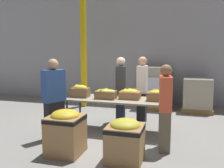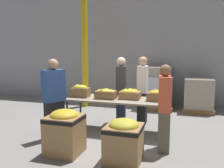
{
  "view_description": "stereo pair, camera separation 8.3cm",
  "coord_description": "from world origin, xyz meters",
  "px_view_note": "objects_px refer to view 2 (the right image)",
  "views": [
    {
      "loc": [
        1.46,
        -5.47,
        1.91
      ],
      "look_at": [
        -0.11,
        -0.04,
        1.12
      ],
      "focal_mm": 40.0,
      "sensor_mm": 36.0,
      "label": 1
    },
    {
      "loc": [
        1.54,
        -5.45,
        1.91
      ],
      "look_at": [
        -0.11,
        -0.04,
        1.12
      ],
      "focal_mm": 40.0,
      "sensor_mm": 36.0,
      "label": 2
    }
  ],
  "objects_px": {
    "donation_bin_0": "(65,130)",
    "donation_bin_1": "(124,139)",
    "banana_box_3": "(156,96)",
    "banana_box_2": "(130,94)",
    "volunteer_3": "(54,99)",
    "pallet_stack_1": "(156,88)",
    "banana_box_0": "(80,91)",
    "sorting_table": "(117,101)",
    "banana_box_1": "(106,94)",
    "pallet_stack_2": "(158,93)",
    "volunteer_2": "(121,91)",
    "volunteer_0": "(164,109)",
    "pallet_stack_0": "(198,95)",
    "support_pillar": "(85,47)",
    "volunteer_1": "(143,91)"
  },
  "relations": [
    {
      "from": "banana_box_0",
      "to": "pallet_stack_2",
      "type": "height_order",
      "value": "banana_box_0"
    },
    {
      "from": "banana_box_0",
      "to": "pallet_stack_1",
      "type": "xyz_separation_m",
      "value": [
        1.48,
        2.74,
        -0.26
      ]
    },
    {
      "from": "banana_box_2",
      "to": "pallet_stack_1",
      "type": "xyz_separation_m",
      "value": [
        0.29,
        2.63,
        -0.22
      ]
    },
    {
      "from": "banana_box_1",
      "to": "volunteer_3",
      "type": "relative_size",
      "value": 0.27
    },
    {
      "from": "support_pillar",
      "to": "pallet_stack_2",
      "type": "relative_size",
      "value": 3.82
    },
    {
      "from": "pallet_stack_2",
      "to": "volunteer_2",
      "type": "bearing_deg",
      "value": -111.77
    },
    {
      "from": "donation_bin_1",
      "to": "pallet_stack_1",
      "type": "xyz_separation_m",
      "value": [
        0.04,
        4.2,
        0.27
      ]
    },
    {
      "from": "volunteer_3",
      "to": "volunteer_0",
      "type": "bearing_deg",
      "value": -60.15
    },
    {
      "from": "sorting_table",
      "to": "support_pillar",
      "type": "xyz_separation_m",
      "value": [
        -1.74,
        2.24,
        1.27
      ]
    },
    {
      "from": "banana_box_3",
      "to": "donation_bin_1",
      "type": "distance_m",
      "value": 1.64
    },
    {
      "from": "donation_bin_0",
      "to": "banana_box_3",
      "type": "bearing_deg",
      "value": 45.76
    },
    {
      "from": "donation_bin_1",
      "to": "support_pillar",
      "type": "distance_m",
      "value": 4.66
    },
    {
      "from": "banana_box_2",
      "to": "pallet_stack_0",
      "type": "bearing_deg",
      "value": 57.15
    },
    {
      "from": "banana_box_0",
      "to": "banana_box_3",
      "type": "relative_size",
      "value": 1.04
    },
    {
      "from": "support_pillar",
      "to": "pallet_stack_0",
      "type": "xyz_separation_m",
      "value": [
        3.63,
        0.31,
        -1.5
      ]
    },
    {
      "from": "volunteer_0",
      "to": "banana_box_0",
      "type": "bearing_deg",
      "value": 61.23
    },
    {
      "from": "sorting_table",
      "to": "support_pillar",
      "type": "distance_m",
      "value": 3.11
    },
    {
      "from": "volunteer_3",
      "to": "donation_bin_1",
      "type": "relative_size",
      "value": 2.29
    },
    {
      "from": "banana_box_1",
      "to": "support_pillar",
      "type": "bearing_deg",
      "value": 122.96
    },
    {
      "from": "volunteer_0",
      "to": "pallet_stack_1",
      "type": "distance_m",
      "value": 3.57
    },
    {
      "from": "donation_bin_1",
      "to": "pallet_stack_1",
      "type": "height_order",
      "value": "pallet_stack_1"
    },
    {
      "from": "banana_box_3",
      "to": "donation_bin_0",
      "type": "xyz_separation_m",
      "value": [
        -1.48,
        -1.52,
        -0.46
      ]
    },
    {
      "from": "volunteer_1",
      "to": "volunteer_3",
      "type": "xyz_separation_m",
      "value": [
        -1.61,
        -1.65,
        -0.01
      ]
    },
    {
      "from": "donation_bin_0",
      "to": "pallet_stack_2",
      "type": "height_order",
      "value": "pallet_stack_2"
    },
    {
      "from": "volunteer_2",
      "to": "pallet_stack_1",
      "type": "bearing_deg",
      "value": 152.59
    },
    {
      "from": "donation_bin_0",
      "to": "donation_bin_1",
      "type": "relative_size",
      "value": 1.11
    },
    {
      "from": "donation_bin_0",
      "to": "pallet_stack_2",
      "type": "distance_m",
      "value": 4.24
    },
    {
      "from": "donation_bin_1",
      "to": "pallet_stack_0",
      "type": "distance_m",
      "value": 4.26
    },
    {
      "from": "banana_box_1",
      "to": "donation_bin_0",
      "type": "xyz_separation_m",
      "value": [
        -0.32,
        -1.44,
        -0.45
      ]
    },
    {
      "from": "volunteer_0",
      "to": "pallet_stack_2",
      "type": "xyz_separation_m",
      "value": [
        -0.48,
        3.38,
        -0.3
      ]
    },
    {
      "from": "volunteer_1",
      "to": "pallet_stack_2",
      "type": "relative_size",
      "value": 1.65
    },
    {
      "from": "banana_box_0",
      "to": "donation_bin_1",
      "type": "xyz_separation_m",
      "value": [
        1.45,
        -1.46,
        -0.53
      ]
    },
    {
      "from": "banana_box_2",
      "to": "donation_bin_0",
      "type": "height_order",
      "value": "banana_box_2"
    },
    {
      "from": "banana_box_0",
      "to": "banana_box_3",
      "type": "bearing_deg",
      "value": 1.77
    },
    {
      "from": "banana_box_2",
      "to": "volunteer_3",
      "type": "bearing_deg",
      "value": -148.0
    },
    {
      "from": "sorting_table",
      "to": "pallet_stack_1",
      "type": "distance_m",
      "value": 2.77
    },
    {
      "from": "volunteer_3",
      "to": "donation_bin_1",
      "type": "height_order",
      "value": "volunteer_3"
    },
    {
      "from": "banana_box_1",
      "to": "donation_bin_0",
      "type": "distance_m",
      "value": 1.54
    },
    {
      "from": "banana_box_0",
      "to": "donation_bin_1",
      "type": "bearing_deg",
      "value": -45.25
    },
    {
      "from": "volunteer_3",
      "to": "banana_box_1",
      "type": "bearing_deg",
      "value": -19.78
    },
    {
      "from": "donation_bin_0",
      "to": "donation_bin_1",
      "type": "height_order",
      "value": "donation_bin_0"
    },
    {
      "from": "banana_box_3",
      "to": "volunteer_3",
      "type": "xyz_separation_m",
      "value": [
        -2.06,
        -0.86,
        -0.05
      ]
    },
    {
      "from": "pallet_stack_1",
      "to": "banana_box_3",
      "type": "bearing_deg",
      "value": -83.17
    },
    {
      "from": "banana_box_0",
      "to": "support_pillar",
      "type": "height_order",
      "value": "support_pillar"
    },
    {
      "from": "sorting_table",
      "to": "banana_box_1",
      "type": "height_order",
      "value": "banana_box_1"
    },
    {
      "from": "banana_box_1",
      "to": "donation_bin_0",
      "type": "height_order",
      "value": "banana_box_1"
    },
    {
      "from": "banana_box_2",
      "to": "volunteer_2",
      "type": "relative_size",
      "value": 0.27
    },
    {
      "from": "donation_bin_1",
      "to": "pallet_stack_2",
      "type": "distance_m",
      "value": 4.06
    },
    {
      "from": "banana_box_1",
      "to": "volunteer_0",
      "type": "xyz_separation_m",
      "value": [
        1.4,
        -0.77,
        -0.08
      ]
    },
    {
      "from": "volunteer_2",
      "to": "support_pillar",
      "type": "height_order",
      "value": "support_pillar"
    }
  ]
}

